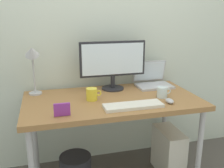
# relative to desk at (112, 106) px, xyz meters

# --- Properties ---
(back_wall) EXTENTS (4.40, 0.04, 2.60)m
(back_wall) POSITION_rel_desk_xyz_m (0.00, 0.43, 0.60)
(back_wall) COLOR silver
(back_wall) RESTS_ON ground_plane
(desk) EXTENTS (1.40, 0.75, 0.76)m
(desk) POSITION_rel_desk_xyz_m (0.00, 0.00, 0.00)
(desk) COLOR olive
(desk) RESTS_ON ground_plane
(monitor) EXTENTS (0.59, 0.20, 0.43)m
(monitor) POSITION_rel_desk_xyz_m (0.07, 0.24, 0.31)
(monitor) COLOR #232328
(monitor) RESTS_ON desk
(laptop) EXTENTS (0.32, 0.27, 0.23)m
(laptop) POSITION_rel_desk_xyz_m (0.46, 0.26, 0.12)
(laptop) COLOR #B2B2B7
(laptop) RESTS_ON desk
(desk_lamp) EXTENTS (0.11, 0.16, 0.44)m
(desk_lamp) POSITION_rel_desk_xyz_m (-0.60, 0.24, 0.37)
(desk_lamp) COLOR #B2B2B7
(desk_lamp) RESTS_ON desk
(keyboard) EXTENTS (0.44, 0.14, 0.02)m
(keyboard) POSITION_rel_desk_xyz_m (0.10, -0.23, 0.08)
(keyboard) COLOR silver
(keyboard) RESTS_ON desk
(mouse) EXTENTS (0.06, 0.09, 0.03)m
(mouse) POSITION_rel_desk_xyz_m (0.40, -0.22, 0.08)
(mouse) COLOR #B2B2B7
(mouse) RESTS_ON desk
(coffee_mug) EXTENTS (0.12, 0.09, 0.10)m
(coffee_mug) POSITION_rel_desk_xyz_m (-0.16, 0.00, 0.11)
(coffee_mug) COLOR yellow
(coffee_mug) RESTS_ON desk
(glass_cup) EXTENTS (0.12, 0.08, 0.09)m
(glass_cup) POSITION_rel_desk_xyz_m (0.40, -0.08, 0.11)
(glass_cup) COLOR silver
(glass_cup) RESTS_ON desk
(photo_frame) EXTENTS (0.11, 0.02, 0.09)m
(photo_frame) POSITION_rel_desk_xyz_m (-0.42, -0.27, 0.11)
(photo_frame) COLOR purple
(photo_frame) RESTS_ON desk
(computer_tower) EXTENTS (0.18, 0.36, 0.42)m
(computer_tower) POSITION_rel_desk_xyz_m (0.52, -0.03, -0.49)
(computer_tower) COLOR silver
(computer_tower) RESTS_ON ground_plane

